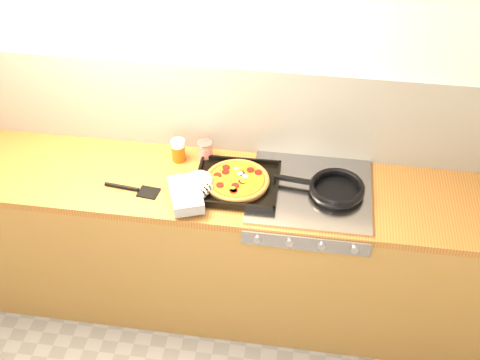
% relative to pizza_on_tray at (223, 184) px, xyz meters
% --- Properties ---
extents(room_shell, '(3.20, 3.20, 3.20)m').
position_rel_pizza_on_tray_xyz_m(room_shell, '(-0.02, 0.34, 0.21)').
color(room_shell, white).
rests_on(room_shell, ground).
extents(counter_run, '(3.20, 0.62, 0.90)m').
position_rel_pizza_on_tray_xyz_m(counter_run, '(-0.02, 0.05, -0.49)').
color(counter_run, brown).
rests_on(counter_run, ground).
extents(stovetop, '(0.60, 0.56, 0.02)m').
position_rel_pizza_on_tray_xyz_m(stovetop, '(0.43, 0.05, -0.04)').
color(stovetop, '#9A9A9F').
rests_on(stovetop, counter_run).
extents(pizza_on_tray, '(0.55, 0.48, 0.07)m').
position_rel_pizza_on_tray_xyz_m(pizza_on_tray, '(0.00, 0.00, 0.00)').
color(pizza_on_tray, black).
rests_on(pizza_on_tray, stovetop).
extents(frying_pan, '(0.47, 0.30, 0.04)m').
position_rel_pizza_on_tray_xyz_m(frying_pan, '(0.55, 0.05, -0.00)').
color(frying_pan, black).
rests_on(frying_pan, stovetop).
extents(tomato_can, '(0.10, 0.10, 0.11)m').
position_rel_pizza_on_tray_xyz_m(tomato_can, '(-0.14, 0.23, 0.01)').
color(tomato_can, '#AC140D').
rests_on(tomato_can, counter_run).
extents(juice_glass, '(0.09, 0.09, 0.12)m').
position_rel_pizza_on_tray_xyz_m(juice_glass, '(-0.27, 0.21, 0.02)').
color(juice_glass, '#DD4C0D').
rests_on(juice_glass, counter_run).
extents(wooden_spoon, '(0.29, 0.14, 0.02)m').
position_rel_pizza_on_tray_xyz_m(wooden_spoon, '(0.15, 0.20, -0.03)').
color(wooden_spoon, '#A87D47').
rests_on(wooden_spoon, counter_run).
extents(black_spatula, '(0.29, 0.10, 0.02)m').
position_rel_pizza_on_tray_xyz_m(black_spatula, '(-0.45, -0.06, -0.04)').
color(black_spatula, black).
rests_on(black_spatula, counter_run).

